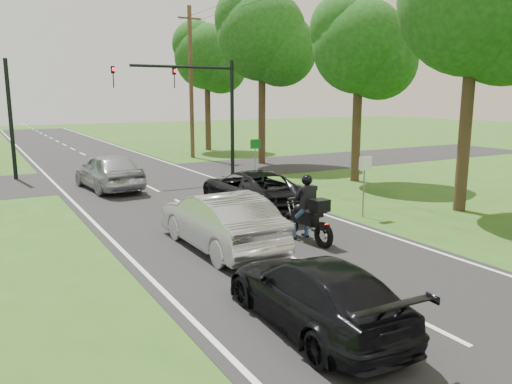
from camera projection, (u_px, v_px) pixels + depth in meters
ground at (302, 263)px, 12.68m from camera, size 140.00×140.00×0.00m
road at (167, 196)px, 21.21m from camera, size 8.00×100.00×0.01m
cross_road at (128, 176)px, 26.32m from camera, size 60.00×7.00×0.01m
motorcycle_rider at (308, 215)px, 14.43m from camera, size 0.65×2.31×1.99m
dark_suv at (252, 190)px, 18.38m from camera, size 3.01×5.67×1.52m
silver_sedan at (220, 220)px, 13.70m from camera, size 1.76×4.87×1.60m
silver_suv at (108, 171)px, 22.48m from camera, size 2.42×5.07×1.67m
dark_car_behind at (314, 292)px, 9.08m from camera, size 2.00×4.50×1.28m
traffic_signal at (200, 97)px, 25.46m from camera, size 6.38×0.44×6.00m
signal_pole_far at (11, 120)px, 24.93m from camera, size 0.20×0.20×6.00m
utility_pole_far at (191, 82)px, 33.50m from camera, size 1.60×0.28×10.00m
sign_white at (365, 172)px, 17.21m from camera, size 0.55×0.07×2.12m
sign_green at (255, 150)px, 24.13m from camera, size 0.55×0.07×2.12m
tree_row_b at (486, 8)px, 17.12m from camera, size 5.60×5.43×10.06m
tree_row_c at (366, 52)px, 23.76m from camera, size 4.80×4.65×8.76m
tree_row_d at (268, 41)px, 30.00m from camera, size 5.76×5.58×10.45m
tree_row_e at (211, 61)px, 37.98m from camera, size 5.28×5.12×9.61m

